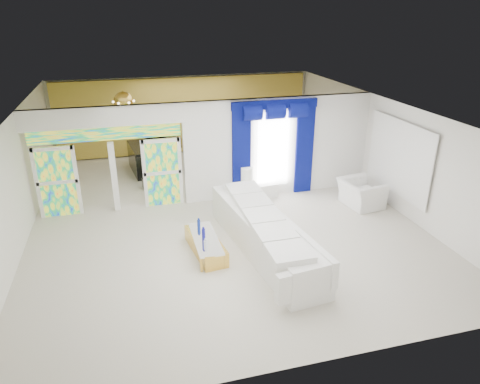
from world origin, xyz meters
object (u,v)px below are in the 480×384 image
object	(u,v)px
console_table	(256,191)
armchair	(361,193)
coffee_table	(206,245)
white_sofa	(264,235)
grand_piano	(152,158)

from	to	relation	value
console_table	armchair	bearing A→B (deg)	-25.82
coffee_table	white_sofa	bearing A→B (deg)	-12.53
armchair	grand_piano	size ratio (longest dim) A/B	0.64
white_sofa	console_table	xyz separation A→B (m)	(0.77, 3.11, -0.23)
console_table	white_sofa	bearing A→B (deg)	-103.88
white_sofa	coffee_table	world-z (taller)	white_sofa
white_sofa	grand_piano	world-z (taller)	grand_piano
armchair	coffee_table	bearing A→B (deg)	99.57
coffee_table	grand_piano	size ratio (longest dim) A/B	0.91
armchair	white_sofa	bearing A→B (deg)	109.35
white_sofa	armchair	xyz separation A→B (m)	(3.55, 1.77, -0.05)
white_sofa	armchair	world-z (taller)	white_sofa
white_sofa	grand_piano	bearing A→B (deg)	100.91
coffee_table	grand_piano	bearing A→B (deg)	96.91
coffee_table	console_table	distance (m)	3.52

